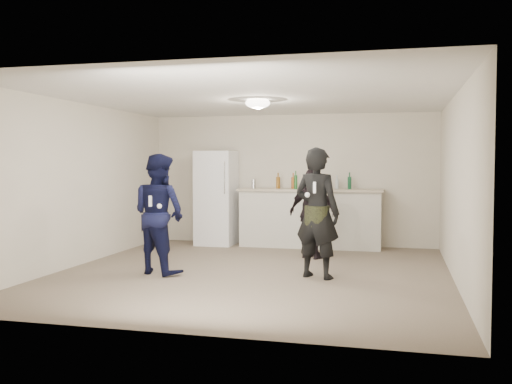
% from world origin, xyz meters
% --- Properties ---
extents(floor, '(6.00, 6.00, 0.00)m').
position_xyz_m(floor, '(0.00, 0.00, 0.00)').
color(floor, '#6B5B4C').
rests_on(floor, ground).
extents(ceiling, '(6.00, 6.00, 0.00)m').
position_xyz_m(ceiling, '(0.00, 0.00, 2.50)').
color(ceiling, silver).
rests_on(ceiling, wall_back).
extents(wall_back, '(6.00, 0.00, 6.00)m').
position_xyz_m(wall_back, '(0.00, 3.00, 1.25)').
color(wall_back, beige).
rests_on(wall_back, floor).
extents(wall_front, '(6.00, 0.00, 6.00)m').
position_xyz_m(wall_front, '(0.00, -3.00, 1.25)').
color(wall_front, beige).
rests_on(wall_front, floor).
extents(wall_left, '(0.00, 6.00, 6.00)m').
position_xyz_m(wall_left, '(-2.75, 0.00, 1.25)').
color(wall_left, beige).
rests_on(wall_left, floor).
extents(wall_right, '(0.00, 6.00, 6.00)m').
position_xyz_m(wall_right, '(2.75, 0.00, 1.25)').
color(wall_right, beige).
rests_on(wall_right, floor).
extents(counter, '(2.60, 0.56, 1.05)m').
position_xyz_m(counter, '(0.42, 2.67, 0.53)').
color(counter, beige).
rests_on(counter, floor).
extents(counter_top, '(2.68, 0.64, 0.04)m').
position_xyz_m(counter_top, '(0.42, 2.67, 1.07)').
color(counter_top, beige).
rests_on(counter_top, counter).
extents(fridge, '(0.70, 0.70, 1.80)m').
position_xyz_m(fridge, '(-1.39, 2.60, 0.90)').
color(fridge, white).
rests_on(fridge, floor).
extents(fridge_handle, '(0.02, 0.02, 0.60)m').
position_xyz_m(fridge_handle, '(-1.11, 2.23, 1.30)').
color(fridge_handle, silver).
rests_on(fridge_handle, fridge).
extents(ceiling_dome, '(0.36, 0.36, 0.16)m').
position_xyz_m(ceiling_dome, '(0.00, 0.30, 2.45)').
color(ceiling_dome, white).
rests_on(ceiling_dome, ceiling).
extents(shaker, '(0.08, 0.08, 0.17)m').
position_xyz_m(shaker, '(-0.64, 2.58, 1.18)').
color(shaker, silver).
rests_on(shaker, counter_top).
extents(man, '(1.01, 0.90, 1.70)m').
position_xyz_m(man, '(-1.29, -0.35, 0.85)').
color(man, '#0E113E').
rests_on(man, floor).
extents(woman, '(0.76, 0.62, 1.78)m').
position_xyz_m(woman, '(0.94, -0.14, 0.89)').
color(woman, black).
rests_on(woman, floor).
extents(camo_shorts, '(0.34, 0.34, 0.28)m').
position_xyz_m(camo_shorts, '(0.94, -0.14, 0.85)').
color(camo_shorts, '#2C3317').
rests_on(camo_shorts, woman).
extents(spectator, '(0.95, 0.69, 1.49)m').
position_xyz_m(spectator, '(0.65, 1.44, 0.75)').
color(spectator, black).
rests_on(spectator, floor).
extents(remote_man, '(0.04, 0.04, 0.15)m').
position_xyz_m(remote_man, '(-1.29, -0.63, 1.05)').
color(remote_man, white).
rests_on(remote_man, man).
extents(nunchuk_man, '(0.07, 0.07, 0.07)m').
position_xyz_m(nunchuk_man, '(-1.17, -0.60, 0.98)').
color(nunchuk_man, white).
rests_on(nunchuk_man, man).
extents(remote_woman, '(0.04, 0.04, 0.15)m').
position_xyz_m(remote_woman, '(0.94, -0.39, 1.25)').
color(remote_woman, white).
rests_on(remote_woman, woman).
extents(nunchuk_woman, '(0.07, 0.07, 0.07)m').
position_xyz_m(nunchuk_woman, '(0.84, -0.36, 1.15)').
color(nunchuk_woman, white).
rests_on(nunchuk_woman, woman).
extents(bottle_cluster, '(1.41, 0.31, 0.26)m').
position_xyz_m(bottle_cluster, '(0.38, 2.72, 1.20)').
color(bottle_cluster, '#994B16').
rests_on(bottle_cluster, counter_top).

